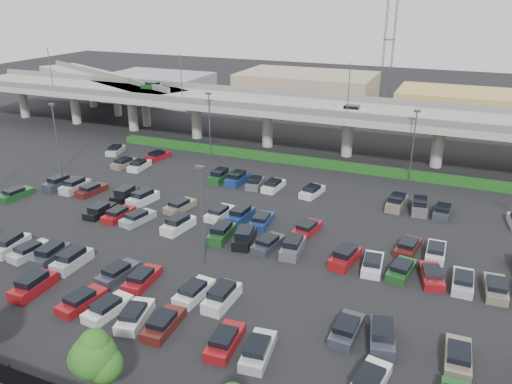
# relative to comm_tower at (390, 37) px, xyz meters

# --- Properties ---
(ground) EXTENTS (280.00, 280.00, 0.00)m
(ground) POSITION_rel_comm_tower_xyz_m (-4.00, -74.00, -15.61)
(ground) COLOR black
(overpass) EXTENTS (150.00, 13.00, 15.80)m
(overpass) POSITION_rel_comm_tower_xyz_m (-4.18, -41.99, -8.64)
(overpass) COLOR #96978F
(overpass) RESTS_ON ground
(on_ramp) EXTENTS (50.93, 30.13, 8.80)m
(on_ramp) POSITION_rel_comm_tower_xyz_m (-56.10, -30.95, -8.76)
(on_ramp) COLOR #96978F
(on_ramp) RESTS_ON ground
(hedge) EXTENTS (66.00, 1.60, 1.10)m
(hedge) POSITION_rel_comm_tower_xyz_m (-4.00, -49.00, -15.06)
(hedge) COLOR #133B11
(hedge) RESTS_ON ground
(tree_row) EXTENTS (65.07, 3.66, 5.94)m
(tree_row) POSITION_rel_comm_tower_xyz_m (-3.30, -100.53, -12.09)
(tree_row) COLOR #332316
(tree_row) RESTS_ON ground
(parked_cars) EXTENTS (63.08, 41.70, 1.67)m
(parked_cars) POSITION_rel_comm_tower_xyz_m (-5.17, -78.10, -14.99)
(parked_cars) COLOR maroon
(parked_cars) RESTS_ON ground
(light_poles) EXTENTS (66.90, 48.38, 10.30)m
(light_poles) POSITION_rel_comm_tower_xyz_m (-8.12, -72.00, -9.37)
(light_poles) COLOR #4B4B50
(light_poles) RESTS_ON ground
(distant_buildings) EXTENTS (138.00, 24.00, 9.00)m
(distant_buildings) POSITION_rel_comm_tower_xyz_m (8.38, -12.19, -11.87)
(distant_buildings) COLOR gray
(distant_buildings) RESTS_ON ground
(comm_tower) EXTENTS (2.40, 2.40, 30.00)m
(comm_tower) POSITION_rel_comm_tower_xyz_m (0.00, 0.00, 0.00)
(comm_tower) COLOR #4B4B50
(comm_tower) RESTS_ON ground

